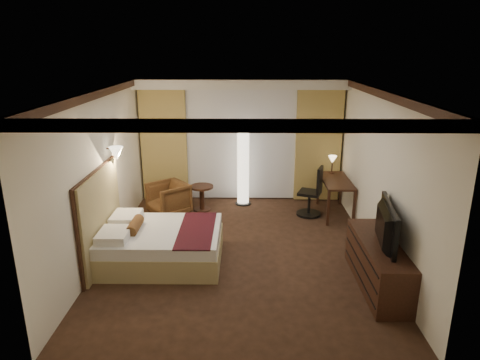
{
  "coord_description": "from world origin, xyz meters",
  "views": [
    {
      "loc": [
        0.07,
        -6.61,
        3.33
      ],
      "look_at": [
        0.0,
        0.4,
        1.15
      ],
      "focal_mm": 32.0,
      "sensor_mm": 36.0,
      "label": 1
    }
  ],
  "objects_px": {
    "armchair": "(168,197)",
    "dresser": "(378,264)",
    "bed": "(162,245)",
    "desk": "(335,197)",
    "office_chair": "(310,191)",
    "television": "(380,221)",
    "side_table": "(202,198)",
    "floor_lamp": "(243,169)"
  },
  "relations": [
    {
      "from": "armchair",
      "to": "dresser",
      "type": "xyz_separation_m",
      "value": [
        3.5,
        -2.78,
        -0.02
      ]
    },
    {
      "from": "bed",
      "to": "desk",
      "type": "height_order",
      "value": "desk"
    },
    {
      "from": "office_chair",
      "to": "television",
      "type": "distance_m",
      "value": 2.84
    },
    {
      "from": "desk",
      "to": "dresser",
      "type": "distance_m",
      "value": 2.79
    },
    {
      "from": "side_table",
      "to": "desk",
      "type": "xyz_separation_m",
      "value": [
        2.77,
        -0.2,
        0.1
      ]
    },
    {
      "from": "side_table",
      "to": "bed",
      "type": "bearing_deg",
      "value": -100.61
    },
    {
      "from": "dresser",
      "to": "floor_lamp",
      "type": "bearing_deg",
      "value": 119.98
    },
    {
      "from": "bed",
      "to": "office_chair",
      "type": "relative_size",
      "value": 1.8
    },
    {
      "from": "floor_lamp",
      "to": "dresser",
      "type": "bearing_deg",
      "value": -60.02
    },
    {
      "from": "dresser",
      "to": "television",
      "type": "bearing_deg",
      "value": 180.0
    },
    {
      "from": "television",
      "to": "bed",
      "type": "bearing_deg",
      "value": 85.94
    },
    {
      "from": "office_chair",
      "to": "floor_lamp",
      "type": "bearing_deg",
      "value": 176.07
    },
    {
      "from": "armchair",
      "to": "office_chair",
      "type": "relative_size",
      "value": 0.7
    },
    {
      "from": "armchair",
      "to": "floor_lamp",
      "type": "height_order",
      "value": "floor_lamp"
    },
    {
      "from": "bed",
      "to": "side_table",
      "type": "height_order",
      "value": "bed"
    },
    {
      "from": "dresser",
      "to": "television",
      "type": "xyz_separation_m",
      "value": [
        -0.03,
        0.0,
        0.68
      ]
    },
    {
      "from": "armchair",
      "to": "dresser",
      "type": "height_order",
      "value": "armchair"
    },
    {
      "from": "dresser",
      "to": "television",
      "type": "height_order",
      "value": "television"
    },
    {
      "from": "armchair",
      "to": "bed",
      "type": "bearing_deg",
      "value": -31.7
    },
    {
      "from": "bed",
      "to": "television",
      "type": "relative_size",
      "value": 1.62
    },
    {
      "from": "floor_lamp",
      "to": "desk",
      "type": "distance_m",
      "value": 2.04
    },
    {
      "from": "floor_lamp",
      "to": "television",
      "type": "bearing_deg",
      "value": -60.41
    },
    {
      "from": "television",
      "to": "office_chair",
      "type": "bearing_deg",
      "value": 20.15
    },
    {
      "from": "desk",
      "to": "office_chair",
      "type": "relative_size",
      "value": 1.22
    },
    {
      "from": "office_chair",
      "to": "television",
      "type": "relative_size",
      "value": 0.9
    },
    {
      "from": "dresser",
      "to": "television",
      "type": "distance_m",
      "value": 0.68
    },
    {
      "from": "armchair",
      "to": "side_table",
      "type": "xyz_separation_m",
      "value": [
        0.68,
        0.21,
        -0.1
      ]
    },
    {
      "from": "desk",
      "to": "television",
      "type": "bearing_deg",
      "value": -89.59
    },
    {
      "from": "side_table",
      "to": "desk",
      "type": "height_order",
      "value": "desk"
    },
    {
      "from": "floor_lamp",
      "to": "dresser",
      "type": "height_order",
      "value": "floor_lamp"
    },
    {
      "from": "desk",
      "to": "side_table",
      "type": "bearing_deg",
      "value": 175.88
    },
    {
      "from": "bed",
      "to": "floor_lamp",
      "type": "height_order",
      "value": "floor_lamp"
    },
    {
      "from": "armchair",
      "to": "side_table",
      "type": "relative_size",
      "value": 1.35
    },
    {
      "from": "armchair",
      "to": "television",
      "type": "height_order",
      "value": "television"
    },
    {
      "from": "office_chair",
      "to": "television",
      "type": "xyz_separation_m",
      "value": [
        0.56,
        -2.74,
        0.5
      ]
    },
    {
      "from": "side_table",
      "to": "dresser",
      "type": "distance_m",
      "value": 4.12
    },
    {
      "from": "bed",
      "to": "television",
      "type": "xyz_separation_m",
      "value": [
        3.22,
        -0.73,
        0.75
      ]
    },
    {
      "from": "office_chair",
      "to": "television",
      "type": "bearing_deg",
      "value": -57.25
    },
    {
      "from": "office_chair",
      "to": "dresser",
      "type": "xyz_separation_m",
      "value": [
        0.59,
        -2.74,
        -0.18
      ]
    },
    {
      "from": "bed",
      "to": "side_table",
      "type": "relative_size",
      "value": 3.46
    },
    {
      "from": "bed",
      "to": "armchair",
      "type": "bearing_deg",
      "value": 96.95
    },
    {
      "from": "desk",
      "to": "office_chair",
      "type": "bearing_deg",
      "value": -174.7
    }
  ]
}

